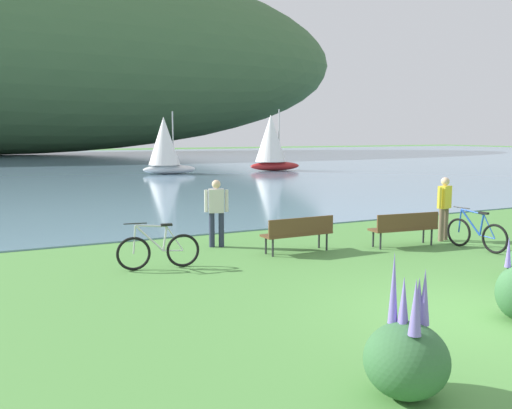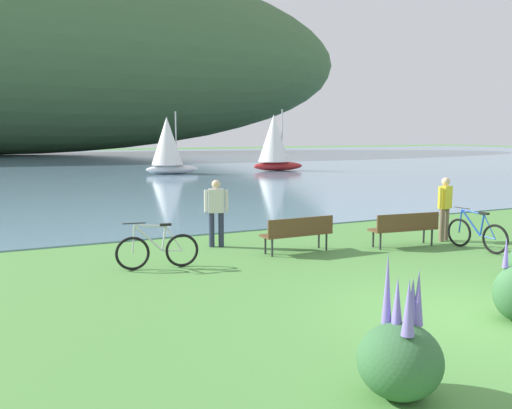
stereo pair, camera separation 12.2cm
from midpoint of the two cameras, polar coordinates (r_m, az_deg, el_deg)
ground_plane at (r=9.65m, az=21.21°, el=-10.55°), size 200.00×200.00×0.00m
bay_water at (r=55.13m, az=-19.00°, el=3.93°), size 180.00×80.00×0.04m
park_bench_near_camera at (r=14.68m, az=15.18°, el=-2.19°), size 1.84×0.67×0.88m
park_bench_further_along at (r=13.52m, az=4.58°, el=-2.76°), size 1.81×0.52×0.88m
bicycle_leaning_near_bench at (r=12.12m, az=-9.74°, el=-4.61°), size 1.76×0.31×1.01m
bicycle_beside_path at (r=14.87m, az=21.79°, el=-2.83°), size 0.21×1.77×1.01m
person_at_shoreline at (r=14.15m, az=-3.83°, el=-0.43°), size 0.58×0.33×1.71m
person_on_the_grass at (r=15.74m, az=18.91°, el=-0.03°), size 0.59×0.33×1.71m
echium_bush_mid_cluster at (r=6.49m, az=15.03°, el=-14.76°), size 0.93×0.93×1.60m
sailboat_nearest_to_shore at (r=42.48m, az=1.96°, el=6.39°), size 4.04×2.63×4.62m
sailboat_mid_bay at (r=39.42m, az=-8.91°, el=6.05°), size 3.78×2.41×4.33m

